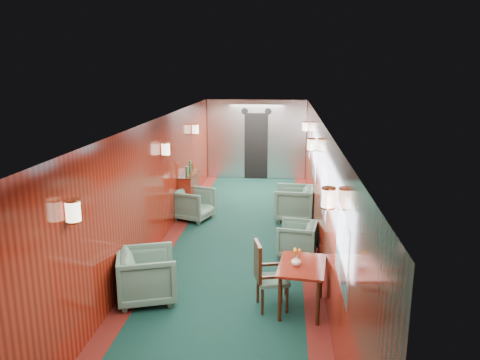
{
  "coord_description": "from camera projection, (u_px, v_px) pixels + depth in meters",
  "views": [
    {
      "loc": [
        0.87,
        -8.14,
        3.31
      ],
      "look_at": [
        0.0,
        0.8,
        1.15
      ],
      "focal_mm": 35.0,
      "sensor_mm": 36.0,
      "label": 1
    }
  ],
  "objects": [
    {
      "name": "room",
      "position": [
        236.0,
        164.0,
        8.35
      ],
      "size": [
        12.0,
        12.1,
        2.4
      ],
      "color": "black",
      "rests_on": "ground"
    },
    {
      "name": "wall_sconces",
      "position": [
        239.0,
        150.0,
        8.86
      ],
      "size": [
        2.97,
        7.97,
        0.25
      ],
      "color": "#FFF1C6",
      "rests_on": "ground"
    },
    {
      "name": "armchair_right_near",
      "position": [
        297.0,
        239.0,
        8.41
      ],
      "size": [
        0.78,
        0.76,
        0.62
      ],
      "primitive_type": "imported",
      "rotation": [
        0.0,
        0.0,
        -1.73
      ],
      "color": "#1C4237",
      "rests_on": "ground"
    },
    {
      "name": "flower_vase",
      "position": [
        296.0,
        261.0,
        6.39
      ],
      "size": [
        0.14,
        0.14,
        0.14
      ],
      "primitive_type": "imported",
      "rotation": [
        0.0,
        0.0,
        -0.03
      ],
      "color": "white",
      "rests_on": "dining_table"
    },
    {
      "name": "armchair_right_far",
      "position": [
        294.0,
        203.0,
        10.39
      ],
      "size": [
        0.9,
        0.87,
        0.76
      ],
      "primitive_type": "imported",
      "rotation": [
        0.0,
        0.0,
        -1.65
      ],
      "color": "#1C4237",
      "rests_on": "ground"
    },
    {
      "name": "armchair_left_near",
      "position": [
        147.0,
        276.0,
        6.77
      ],
      "size": [
        1.04,
        1.02,
        0.75
      ],
      "primitive_type": "imported",
      "rotation": [
        0.0,
        0.0,
        1.89
      ],
      "color": "#1C4237",
      "rests_on": "ground"
    },
    {
      "name": "dining_table",
      "position": [
        302.0,
        272.0,
        6.46
      ],
      "size": [
        0.73,
        0.96,
        0.67
      ],
      "rotation": [
        0.0,
        0.0,
        -0.12
      ],
      "color": "maroon",
      "rests_on": "ground"
    },
    {
      "name": "side_chair",
      "position": [
        266.0,
        273.0,
        6.49
      ],
      "size": [
        0.53,
        0.54,
        0.98
      ],
      "rotation": [
        0.0,
        0.0,
        0.24
      ],
      "color": "#1C4237",
      "rests_on": "ground"
    },
    {
      "name": "windows_right",
      "position": [
        318.0,
        173.0,
        8.5
      ],
      "size": [
        0.02,
        8.6,
        0.8
      ],
      "color": "#B5B7BC",
      "rests_on": "ground"
    },
    {
      "name": "credenza",
      "position": [
        189.0,
        192.0,
        10.92
      ],
      "size": [
        0.33,
        1.04,
        1.21
      ],
      "color": "maroon",
      "rests_on": "ground"
    },
    {
      "name": "bulkhead",
      "position": [
        256.0,
        140.0,
        14.18
      ],
      "size": [
        2.98,
        0.17,
        2.39
      ],
      "color": "silver",
      "rests_on": "ground"
    },
    {
      "name": "armchair_left_far",
      "position": [
        194.0,
        204.0,
        10.42
      ],
      "size": [
        0.97,
        0.96,
        0.7
      ],
      "primitive_type": "imported",
      "rotation": [
        0.0,
        0.0,
        1.24
      ],
      "color": "#1C4237",
      "rests_on": "ground"
    }
  ]
}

